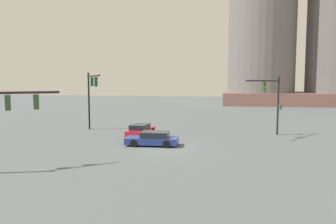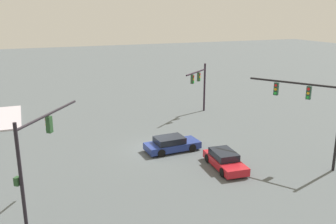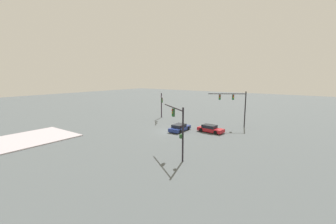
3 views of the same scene
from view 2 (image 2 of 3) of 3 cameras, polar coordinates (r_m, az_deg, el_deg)
name	(u,v)px [view 2 (image 2 of 3)]	position (r m, az deg, el deg)	size (l,w,h in m)	color
ground_plane	(155,149)	(30.63, -2.03, -5.81)	(186.20, 186.20, 0.00)	#52595C
traffic_signal_near_corner	(35,150)	(20.69, -20.04, -5.53)	(3.92, 5.10, 5.97)	black
traffic_signal_opposite_side	(200,81)	(40.42, 4.99, 4.79)	(3.80, 3.16, 5.44)	black
traffic_signal_cross_street	(313,105)	(28.22, 21.56, 1.06)	(3.84, 5.71, 6.48)	black
sedan_car_approaching	(172,144)	(30.14, 0.56, -5.00)	(4.54, 2.14, 1.21)	navy
sedan_car_waiting_far	(225,160)	(27.34, 8.81, -7.41)	(2.09, 4.41, 1.21)	red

